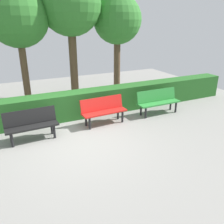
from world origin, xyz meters
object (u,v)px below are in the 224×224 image
Objects in this scene: bench_red at (103,109)px; tree_far at (18,17)px; tree_near at (117,21)px; bench_black at (31,124)px; tree_mid at (70,5)px; bench_green at (158,101)px.

tree_far is at bearing -60.28° from bench_red.
tree_near is at bearing 175.49° from tree_far.
bench_black is 4.97m from tree_mid.
bench_red is 2.27m from bench_black.
bench_black is at bearing 84.50° from tree_far.
tree_far is (1.91, -0.17, -0.41)m from tree_mid.
bench_green and bench_black have the same top height.
tree_near is 0.95× the size of tree_far.
bench_red is at bearing 90.89° from tree_mid.
tree_near is at bearing -126.83° from bench_red.
tree_mid is at bearing -3.98° from tree_near.
bench_green is 4.40m from bench_black.
bench_red and bench_black have the same top height.
tree_near reaches higher than bench_black.
tree_mid is 1.96m from tree_far.
tree_far reaches higher than bench_black.
tree_near is (-4.16, -2.93, 2.67)m from bench_black.
bench_green and bench_red have the same top height.
tree_mid is at bearing -53.32° from bench_green.
tree_near reaches higher than bench_red.
bench_red is at bearing -178.14° from bench_black.
tree_mid is (2.18, -2.94, 3.21)m from bench_green.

